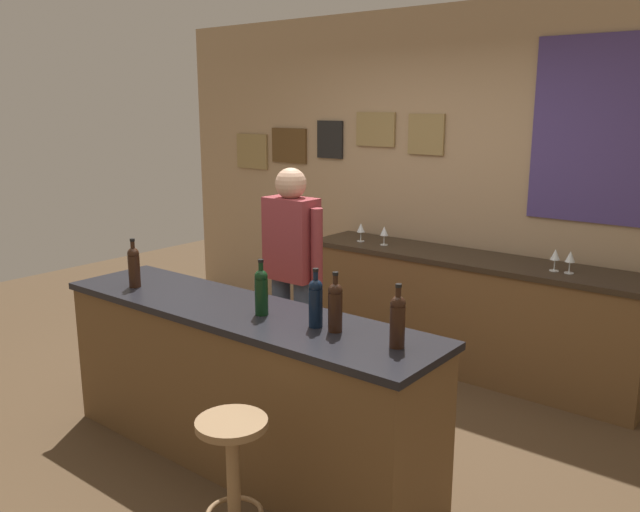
% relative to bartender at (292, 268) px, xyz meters
% --- Properties ---
extents(ground_plane, '(10.00, 10.00, 0.00)m').
position_rel_bartender_xyz_m(ground_plane, '(0.33, -0.43, -0.94)').
color(ground_plane, '#4C3823').
extents(back_wall, '(6.00, 0.09, 2.80)m').
position_rel_bartender_xyz_m(back_wall, '(0.34, 1.60, 0.48)').
color(back_wall, tan).
rests_on(back_wall, ground_plane).
extents(bar_counter, '(2.46, 0.60, 0.92)m').
position_rel_bartender_xyz_m(bar_counter, '(0.33, -0.83, -0.47)').
color(bar_counter, brown).
rests_on(bar_counter, ground_plane).
extents(side_counter, '(2.68, 0.56, 0.90)m').
position_rel_bartender_xyz_m(side_counter, '(0.73, 1.22, -0.48)').
color(side_counter, brown).
rests_on(side_counter, ground_plane).
extents(bartender, '(0.52, 0.21, 1.62)m').
position_rel_bartender_xyz_m(bartender, '(0.00, 0.00, 0.00)').
color(bartender, '#384766').
rests_on(bartender, ground_plane).
extents(bar_stool, '(0.32, 0.32, 0.68)m').
position_rel_bartender_xyz_m(bar_stool, '(0.91, -1.46, -0.48)').
color(bar_stool, olive).
rests_on(bar_stool, ground_plane).
extents(wine_bottle_a, '(0.07, 0.07, 0.31)m').
position_rel_bartender_xyz_m(wine_bottle_a, '(-0.49, -0.92, 0.12)').
color(wine_bottle_a, black).
rests_on(wine_bottle_a, bar_counter).
extents(wine_bottle_b, '(0.07, 0.07, 0.31)m').
position_rel_bartender_xyz_m(wine_bottle_b, '(0.51, -0.83, 0.12)').
color(wine_bottle_b, black).
rests_on(wine_bottle_b, bar_counter).
extents(wine_bottle_c, '(0.07, 0.07, 0.31)m').
position_rel_bartender_xyz_m(wine_bottle_c, '(0.86, -0.80, 0.12)').
color(wine_bottle_c, black).
rests_on(wine_bottle_c, bar_counter).
extents(wine_bottle_d, '(0.07, 0.07, 0.31)m').
position_rel_bartender_xyz_m(wine_bottle_d, '(0.98, -0.80, 0.12)').
color(wine_bottle_d, black).
rests_on(wine_bottle_d, bar_counter).
extents(wine_bottle_e, '(0.07, 0.07, 0.31)m').
position_rel_bartender_xyz_m(wine_bottle_e, '(1.33, -0.79, 0.12)').
color(wine_bottle_e, black).
rests_on(wine_bottle_e, bar_counter).
extents(wine_glass_a, '(0.07, 0.07, 0.16)m').
position_rel_bartender_xyz_m(wine_glass_a, '(-0.25, 1.17, 0.07)').
color(wine_glass_a, silver).
rests_on(wine_glass_a, side_counter).
extents(wine_glass_b, '(0.07, 0.07, 0.16)m').
position_rel_bartender_xyz_m(wine_glass_b, '(-0.01, 1.17, 0.07)').
color(wine_glass_b, silver).
rests_on(wine_glass_b, side_counter).
extents(wine_glass_c, '(0.07, 0.07, 0.16)m').
position_rel_bartender_xyz_m(wine_glass_c, '(1.39, 1.18, 0.07)').
color(wine_glass_c, silver).
rests_on(wine_glass_c, side_counter).
extents(wine_glass_d, '(0.07, 0.07, 0.16)m').
position_rel_bartender_xyz_m(wine_glass_d, '(1.49, 1.18, 0.07)').
color(wine_glass_d, silver).
rests_on(wine_glass_d, side_counter).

